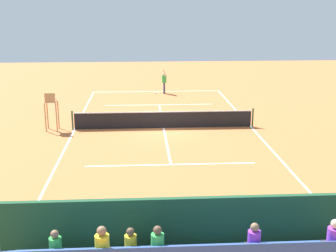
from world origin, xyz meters
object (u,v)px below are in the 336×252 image
(tennis_player, at_px, (164,81))
(tennis_ball_near, at_px, (187,103))
(courtside_bench, at_px, (299,231))
(equipment_bag, at_px, (235,247))
(tennis_net, at_px, (164,119))
(tennis_racket, at_px, (157,93))
(umpire_chair, at_px, (51,107))

(tennis_player, bearing_deg, tennis_ball_near, 111.36)
(courtside_bench, bearing_deg, equipment_bag, 3.92)
(tennis_net, relative_size, tennis_racket, 17.57)
(equipment_bag, height_order, tennis_ball_near, equipment_bag)
(tennis_player, bearing_deg, umpire_chair, 56.45)
(tennis_racket, bearing_deg, equipment_bag, 93.13)
(umpire_chair, bearing_deg, courtside_bench, 125.46)
(umpire_chair, distance_m, tennis_ball_near, 10.59)
(tennis_net, xyz_separation_m, tennis_ball_near, (-2.01, -6.47, -0.47))
(umpire_chair, distance_m, courtside_bench, 16.19)
(courtside_bench, distance_m, tennis_player, 23.55)
(umpire_chair, bearing_deg, equipment_bag, 119.45)
(tennis_net, relative_size, umpire_chair, 4.81)
(equipment_bag, bearing_deg, tennis_ball_near, -92.02)
(tennis_player, relative_size, tennis_ball_near, 29.18)
(umpire_chair, relative_size, tennis_racket, 3.65)
(tennis_racket, bearing_deg, courtside_bench, 97.65)
(courtside_bench, distance_m, equipment_bag, 1.91)
(tennis_ball_near, bearing_deg, umpire_chair, 38.64)
(tennis_net, xyz_separation_m, courtside_bench, (-3.18, 13.27, 0.06))
(tennis_net, distance_m, tennis_racket, 10.35)
(equipment_bag, distance_m, tennis_player, 23.55)
(tennis_player, distance_m, tennis_racket, 1.17)
(umpire_chair, height_order, courtside_bench, umpire_chair)
(umpire_chair, relative_size, equipment_bag, 2.38)
(equipment_bag, bearing_deg, courtside_bench, -176.08)
(tennis_net, xyz_separation_m, tennis_player, (-0.58, -10.13, 0.51))
(tennis_net, xyz_separation_m, equipment_bag, (-1.31, 13.40, -0.32))
(courtside_bench, xyz_separation_m, tennis_racket, (3.17, -23.61, -0.54))
(tennis_ball_near, bearing_deg, tennis_player, -68.64)
(tennis_net, relative_size, courtside_bench, 5.72)
(courtside_bench, bearing_deg, tennis_ball_near, -86.60)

